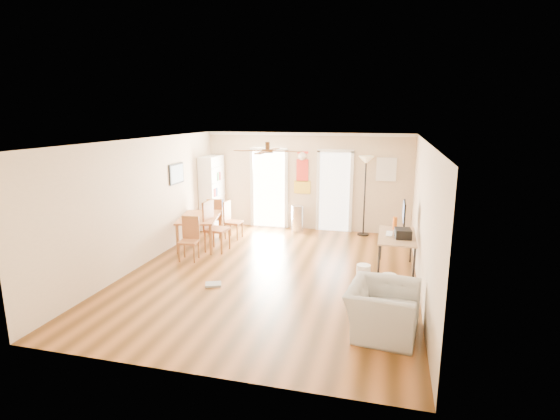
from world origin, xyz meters
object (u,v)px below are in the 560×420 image
(computer_desk, at_px, (396,254))
(trash_can, at_px, (297,218))
(dining_table, at_px, (200,231))
(printer, at_px, (403,233))
(torchiere_lamp, at_px, (365,196))
(bookshelf, at_px, (212,192))
(armchair, at_px, (383,310))
(dining_chair_right_a, at_px, (234,220))
(dining_chair_right_b, at_px, (217,227))
(dining_chair_far, at_px, (215,216))
(dining_chair_near, at_px, (189,239))
(wastebasket_b, at_px, (389,283))
(wastebasket_a, at_px, (363,272))

(computer_desk, bearing_deg, trash_can, 135.37)
(dining_table, bearing_deg, printer, -9.92)
(torchiere_lamp, distance_m, printer, 2.86)
(bookshelf, height_order, dining_table, bookshelf)
(armchair, bearing_deg, torchiere_lamp, 13.94)
(trash_can, xyz_separation_m, computer_desk, (2.53, -2.50, 0.03))
(bookshelf, distance_m, armchair, 6.79)
(torchiere_lamp, bearing_deg, armchair, -83.36)
(printer, bearing_deg, dining_chair_right_a, 152.33)
(dining_chair_right_b, relative_size, dining_chair_far, 1.21)
(dining_chair_near, bearing_deg, trash_can, 51.10)
(torchiere_lamp, bearing_deg, computer_desk, -72.67)
(bookshelf, bearing_deg, dining_chair_right_a, -32.31)
(trash_can, bearing_deg, armchair, -65.31)
(dining_table, bearing_deg, dining_chair_near, -78.32)
(dining_table, height_order, trash_can, dining_table)
(torchiere_lamp, bearing_deg, dining_table, -152.74)
(trash_can, bearing_deg, dining_chair_near, -121.29)
(dining_chair_near, bearing_deg, dining_chair_far, 89.88)
(dining_chair_right_a, xyz_separation_m, printer, (4.05, -1.60, 0.37))
(dining_chair_near, distance_m, trash_can, 3.38)
(dining_chair_right_a, bearing_deg, torchiere_lamp, -67.35)
(printer, height_order, wastebasket_b, printer)
(torchiere_lamp, bearing_deg, dining_chair_near, -139.97)
(torchiere_lamp, bearing_deg, printer, -71.70)
(dining_table, height_order, wastebasket_b, dining_table)
(dining_chair_near, xyz_separation_m, printer, (4.39, 0.22, 0.38))
(dining_chair_right_b, distance_m, torchiere_lamp, 3.86)
(dining_chair_right_b, xyz_separation_m, dining_chair_far, (-0.62, 1.36, -0.10))
(dining_chair_right_b, relative_size, torchiere_lamp, 0.56)
(torchiere_lamp, bearing_deg, bookshelf, -176.48)
(dining_chair_right_a, xyz_separation_m, dining_chair_far, (-0.62, 0.30, 0.00))
(dining_table, xyz_separation_m, trash_can, (1.96, 1.86, -0.01))
(bookshelf, bearing_deg, torchiere_lamp, 13.94)
(dining_table, xyz_separation_m, dining_chair_far, (-0.07, 1.09, 0.11))
(wastebasket_b, bearing_deg, armchair, -93.00)
(torchiere_lamp, bearing_deg, dining_chair_far, -167.80)
(bookshelf, xyz_separation_m, wastebasket_a, (4.29, -2.91, -0.83))
(dining_chair_right_a, height_order, wastebasket_b, dining_chair_right_a)
(wastebasket_a, bearing_deg, bookshelf, 145.88)
(trash_can, bearing_deg, printer, -45.34)
(wastebasket_a, bearing_deg, torchiere_lamp, 93.78)
(dining_chair_right_a, bearing_deg, dining_table, 148.53)
(dining_chair_right_b, distance_m, computer_desk, 3.97)
(dining_chair_near, relative_size, armchair, 0.86)
(dining_table, xyz_separation_m, printer, (4.60, -0.80, 0.48))
(dining_chair_near, distance_m, armchair, 4.64)
(printer, relative_size, armchair, 0.32)
(printer, distance_m, wastebasket_b, 1.11)
(dining_table, distance_m, dining_chair_right_b, 0.65)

